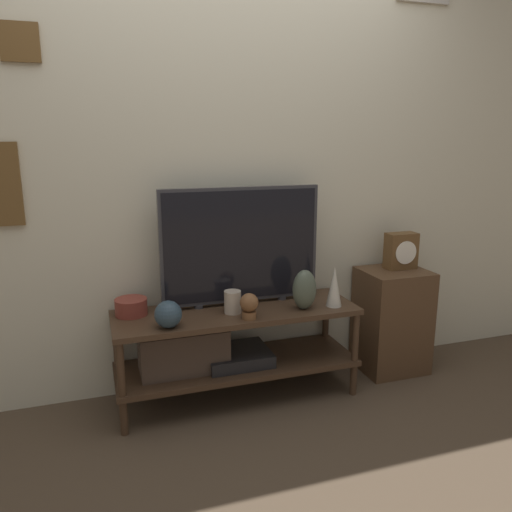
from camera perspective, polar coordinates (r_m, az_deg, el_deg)
name	(u,v)px	position (r m, az deg, el deg)	size (l,w,h in m)	color
ground_plane	(251,419)	(2.77, -0.57, -18.15)	(12.00, 12.00, 0.00)	#4C3D2D
wall_back	(222,155)	(2.86, -3.91, 11.49)	(6.40, 0.08, 2.70)	beige
media_console	(218,345)	(2.81, -4.38, -10.11)	(1.34, 0.44, 0.52)	#422D1E
television	(241,245)	(2.77, -1.72, 1.23)	(0.90, 0.05, 0.67)	#333338
vase_slim_bronze	(334,286)	(2.83, 8.93, -3.46)	(0.09, 0.09, 0.23)	beige
vase_urn_stoneware	(304,290)	(2.76, 5.55, -3.85)	(0.13, 0.11, 0.22)	#4C5647
vase_round_glass	(168,314)	(2.53, -10.00, -6.57)	(0.14, 0.14, 0.14)	#2D4251
vase_wide_bowl	(131,307)	(2.76, -14.08, -5.66)	(0.17, 0.17, 0.09)	brown
candle_jar	(233,302)	(2.71, -2.69, -5.26)	(0.09, 0.09, 0.12)	#C1B29E
decorative_bust	(249,305)	(2.61, -0.79, -5.61)	(0.10, 0.10, 0.14)	brown
side_table	(392,320)	(3.29, 15.24, -7.07)	(0.40, 0.35, 0.65)	#513823
mantel_clock	(401,251)	(3.22, 16.24, 0.57)	(0.19, 0.11, 0.22)	brown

